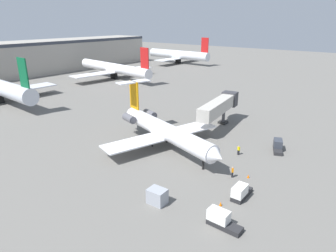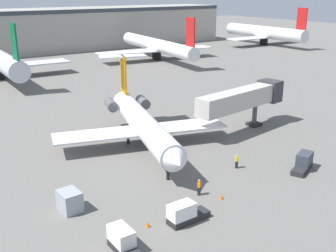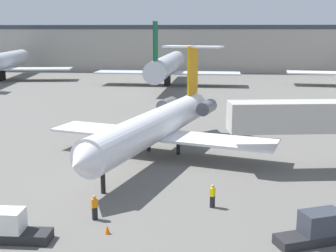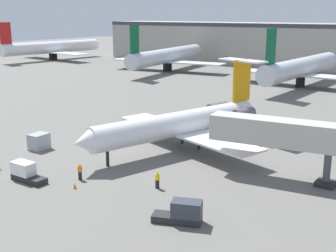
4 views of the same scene
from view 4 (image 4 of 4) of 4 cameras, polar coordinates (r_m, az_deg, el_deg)
ground_plane at (r=54.33m, az=0.10°, el=-3.28°), size 400.00×400.00×0.10m
regional_jet at (r=54.59m, az=1.96°, el=0.46°), size 23.00×27.85×10.37m
jet_bridge at (r=45.14m, az=17.02°, el=-1.25°), size 16.81×5.23×6.45m
ground_crew_marshaller at (r=42.80m, az=-1.39°, el=-6.95°), size 0.42×0.48×1.69m
ground_crew_loader at (r=45.76m, az=-11.28°, el=-5.80°), size 0.48×0.44×1.69m
baggage_tug_lead at (r=46.92m, az=-17.85°, el=-5.75°), size 4.03×1.47×1.90m
baggage_tug_spare at (r=36.16m, az=1.86°, el=-11.15°), size 4.23×2.81×1.90m
cargo_container_uld at (r=57.08m, az=-16.29°, el=-1.92°), size 1.89×2.37×1.96m
traffic_cone_near at (r=43.85m, az=-11.93°, el=-7.55°), size 0.36×0.36×0.55m
traffic_cone_mid at (r=50.14m, az=-18.91°, el=-5.22°), size 0.36×0.36×0.55m
parked_airliner_west_end at (r=167.08m, az=-14.70°, el=9.74°), size 33.90×40.07×13.55m
parked_airliner_west_mid at (r=129.19m, az=-0.11°, el=9.00°), size 34.50×40.64×13.57m
parked_airliner_centre at (r=105.56m, az=16.77°, el=7.21°), size 32.13×38.14×13.63m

